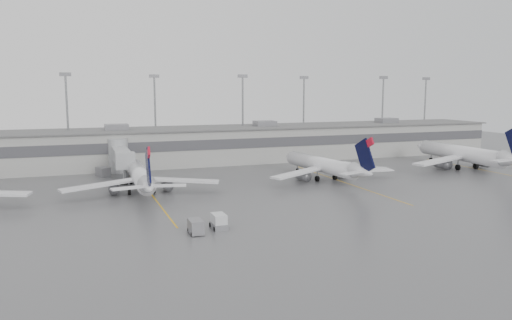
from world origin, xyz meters
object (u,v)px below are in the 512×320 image
object	(u,v)px
baggage_tug	(219,223)
jet_mid_right	(325,165)
jet_far_right	(466,154)
jet_mid_left	(141,176)

from	to	relation	value
baggage_tug	jet_mid_right	bearing A→B (deg)	42.14
jet_far_right	baggage_tug	distance (m)	67.84
jet_mid_right	jet_far_right	bearing A→B (deg)	-4.20
jet_mid_right	baggage_tug	distance (m)	37.61
jet_mid_left	jet_mid_right	size ratio (longest dim) A/B	0.99
jet_mid_right	jet_far_right	distance (m)	34.56
jet_mid_right	jet_far_right	xyz separation A→B (m)	(34.54, 1.24, 0.48)
jet_far_right	jet_mid_right	bearing A→B (deg)	-175.30
jet_mid_left	jet_far_right	xyz separation A→B (m)	(68.67, 1.85, 0.50)
jet_mid_left	jet_mid_right	bearing A→B (deg)	2.89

